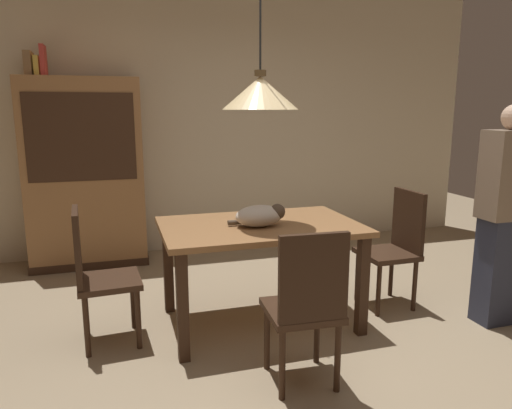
# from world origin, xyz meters

# --- Properties ---
(ground) EXTENTS (10.00, 10.00, 0.00)m
(ground) POSITION_xyz_m (0.00, 0.00, 0.00)
(ground) COLOR #998466
(back_wall) EXTENTS (6.40, 0.10, 2.90)m
(back_wall) POSITION_xyz_m (0.00, 2.65, 1.45)
(back_wall) COLOR beige
(back_wall) RESTS_ON ground
(dining_table) EXTENTS (1.40, 0.90, 0.75)m
(dining_table) POSITION_xyz_m (-0.05, 0.54, 0.65)
(dining_table) COLOR olive
(dining_table) RESTS_ON ground
(chair_left_side) EXTENTS (0.42, 0.42, 0.93)m
(chair_left_side) POSITION_xyz_m (-1.18, 0.53, 0.51)
(chair_left_side) COLOR #382316
(chair_left_side) RESTS_ON ground
(chair_right_side) EXTENTS (0.41, 0.41, 0.93)m
(chair_right_side) POSITION_xyz_m (1.08, 0.54, 0.51)
(chair_right_side) COLOR #382316
(chair_right_side) RESTS_ON ground
(chair_near_front) EXTENTS (0.42, 0.42, 0.93)m
(chair_near_front) POSITION_xyz_m (-0.05, -0.34, 0.51)
(chair_near_front) COLOR #382316
(chair_near_front) RESTS_ON ground
(cat_sleeping) EXTENTS (0.39, 0.25, 0.16)m
(cat_sleeping) POSITION_xyz_m (-0.07, 0.47, 0.83)
(cat_sleeping) COLOR beige
(cat_sleeping) RESTS_ON dining_table
(pendant_lamp) EXTENTS (0.52, 0.52, 1.30)m
(pendant_lamp) POSITION_xyz_m (-0.05, 0.54, 1.66)
(pendant_lamp) COLOR beige
(hutch_bookcase) EXTENTS (1.12, 0.45, 1.85)m
(hutch_bookcase) POSITION_xyz_m (-1.30, 2.32, 0.89)
(hutch_bookcase) COLOR olive
(hutch_bookcase) RESTS_ON ground
(book_brown_thick) EXTENTS (0.06, 0.24, 0.22)m
(book_brown_thick) POSITION_xyz_m (-1.72, 2.32, 1.96)
(book_brown_thick) COLOR brown
(book_brown_thick) RESTS_ON hutch_bookcase
(book_yellow_short) EXTENTS (0.04, 0.20, 0.18)m
(book_yellow_short) POSITION_xyz_m (-1.65, 2.32, 1.94)
(book_yellow_short) COLOR gold
(book_yellow_short) RESTS_ON hutch_bookcase
(book_red_tall) EXTENTS (0.04, 0.22, 0.28)m
(book_red_tall) POSITION_xyz_m (-1.59, 2.32, 1.99)
(book_red_tall) COLOR #B73833
(book_red_tall) RESTS_ON hutch_bookcase
(person_standing) EXTENTS (0.36, 0.22, 1.59)m
(person_standing) POSITION_xyz_m (1.63, 0.05, 0.80)
(person_standing) COLOR #2D3347
(person_standing) RESTS_ON ground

